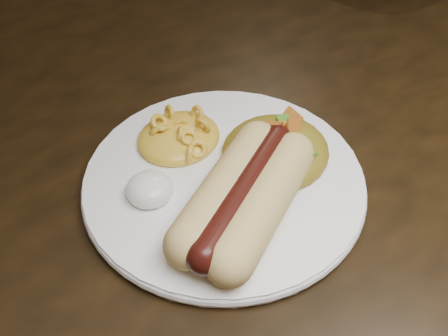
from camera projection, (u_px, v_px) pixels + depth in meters
table at (230, 187)px, 0.63m from camera, size 1.60×0.90×0.75m
plate at (224, 181)px, 0.49m from camera, size 0.30×0.30×0.01m
hotdog at (245, 195)px, 0.44m from camera, size 0.14×0.13×0.04m
mac_and_cheese at (178, 128)px, 0.51m from camera, size 0.10×0.09×0.03m
sour_cream at (149, 185)px, 0.46m from camera, size 0.05×0.05×0.03m
taco_salad at (276, 143)px, 0.50m from camera, size 0.11×0.10×0.05m
fork at (186, 212)px, 0.47m from camera, size 0.07×0.15×0.00m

